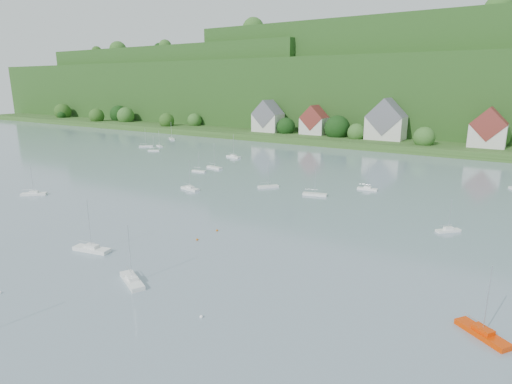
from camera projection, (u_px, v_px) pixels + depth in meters
far_shore_strip at (381, 139)px, 200.15m from camera, size 600.00×60.00×3.00m
forested_ridge at (419, 91)px, 250.55m from camera, size 620.00×181.22×69.89m
village_building_0 at (268, 119)px, 216.21m from camera, size 14.00×10.40×16.00m
village_building_1 at (314, 122)px, 205.00m from camera, size 12.00×9.36×14.00m
village_building_2 at (386, 123)px, 185.56m from camera, size 16.00×11.44×18.00m
village_building_3 at (488, 130)px, 163.28m from camera, size 13.00×10.40×15.50m
near_sailboat_3 at (92, 249)px, 70.31m from camera, size 6.77×3.14×8.82m
near_sailboat_4 at (132, 280)px, 59.12m from camera, size 6.52×4.37×8.61m
near_sailboat_5 at (483, 333)px, 46.64m from camera, size 6.10×5.08×8.45m
near_sailboat_6 at (34, 194)px, 105.48m from camera, size 5.54×5.16×8.00m
mooring_buoy_1 at (0, 293)px, 56.29m from camera, size 0.40×0.40×0.40m
mooring_buoy_2 at (197, 240)px, 75.34m from camera, size 0.42×0.42×0.42m
mooring_buoy_3 at (217, 231)px, 80.02m from camera, size 0.42×0.42×0.42m
mooring_buoy_4 at (201, 318)px, 50.46m from camera, size 0.42×0.42×0.42m
far_sailboat_cluster at (330, 174)px, 129.03m from camera, size 198.91×77.27×8.71m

